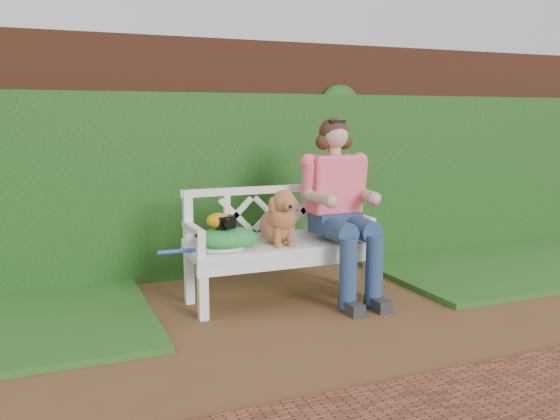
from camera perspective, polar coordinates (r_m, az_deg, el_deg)
name	(u,v)px	position (r m, az deg, el deg)	size (l,w,h in m)	color
ground	(323,326)	(4.35, 4.18, -11.03)	(60.00, 60.00, 0.00)	brown
brick_wall	(238,156)	(5.86, -4.05, 5.18)	(10.00, 0.30, 2.20)	brown
ivy_hedge	(246,184)	(5.68, -3.32, 2.53)	(10.00, 0.18, 1.70)	#2C6523
grass_right	(496,263)	(6.39, 20.08, -4.79)	(2.60, 2.00, 0.05)	#26501E
garden_bench	(280,272)	(4.83, 0.00, -5.98)	(1.58, 0.60, 0.48)	white
seated_woman	(337,207)	(4.92, 5.48, 0.29)	(0.63, 0.84, 1.50)	#C83F5F
dog	(279,216)	(4.71, -0.14, -0.57)	(0.30, 0.41, 0.45)	brown
tennis_racket	(217,248)	(4.55, -6.08, -3.64)	(0.70, 0.30, 0.03)	white
green_bag	(227,238)	(4.60, -5.10, -2.66)	(0.48, 0.37, 0.17)	#1D7A16
camera_item	(225,222)	(4.55, -5.31, -1.14)	(0.14, 0.10, 0.09)	black
baseball_glove	(218,220)	(4.55, -5.96, -1.00)	(0.18, 0.14, 0.12)	#C97E0C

